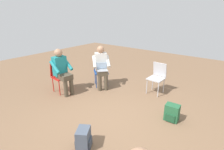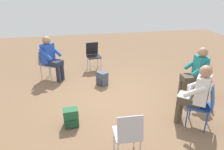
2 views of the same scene
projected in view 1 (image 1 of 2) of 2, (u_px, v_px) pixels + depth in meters
ground_plane at (109, 123)px, 3.61m from camera, size 14.00×14.00×0.00m
chair_west at (59, 75)px, 4.90m from camera, size 0.47×0.44×0.85m
chair_northwest at (101, 69)px, 5.33m from camera, size 0.59×0.58×0.85m
chair_north at (157, 76)px, 4.80m from camera, size 0.41×0.45×0.85m
person_with_laptop at (101, 65)px, 5.11m from camera, size 0.64×0.63×1.24m
person_in_teal at (62, 69)px, 4.72m from camera, size 0.54×0.53×1.24m
backpack_near_laptop_user at (172, 113)px, 3.65m from camera, size 0.29×0.26×0.36m
backpack_by_empty_chair at (84, 139)px, 2.91m from camera, size 0.32×0.34×0.36m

